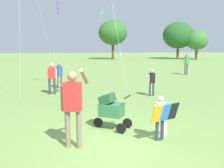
# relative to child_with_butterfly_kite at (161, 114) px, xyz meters

# --- Properties ---
(ground_plane) EXTENTS (120.00, 120.00, 0.00)m
(ground_plane) POSITION_rel_child_with_butterfly_kite_xyz_m (-1.28, -0.20, -0.67)
(ground_plane) COLOR #75994C
(treeline_distant) EXTENTS (39.10, 6.47, 5.96)m
(treeline_distant) POSITION_rel_child_with_butterfly_kite_xyz_m (-1.35, 31.41, 2.89)
(treeline_distant) COLOR brown
(treeline_distant) RESTS_ON ground
(child_with_butterfly_kite) EXTENTS (0.79, 0.51, 1.12)m
(child_with_butterfly_kite) POSITION_rel_child_with_butterfly_kite_xyz_m (0.00, 0.00, 0.00)
(child_with_butterfly_kite) COLOR #33384C
(child_with_butterfly_kite) RESTS_ON ground
(person_adult_flyer) EXTENTS (0.67, 0.54, 1.86)m
(person_adult_flyer) POSITION_rel_child_with_butterfly_kite_xyz_m (-2.14, -0.13, 0.40)
(person_adult_flyer) COLOR #7F705B
(person_adult_flyer) RESTS_ON ground
(stroller) EXTENTS (1.08, 0.86, 1.03)m
(stroller) POSITION_rel_child_with_butterfly_kite_xyz_m (-1.09, 1.05, -0.06)
(stroller) COLOR black
(stroller) RESTS_ON ground
(person_red_shirt) EXTENTS (0.38, 0.24, 1.24)m
(person_red_shirt) POSITION_rel_child_with_butterfly_kite_xyz_m (1.44, 5.45, 0.06)
(person_red_shirt) COLOR #33384C
(person_red_shirt) RESTS_ON ground
(person_sitting_far) EXTENTS (0.46, 0.35, 1.60)m
(person_sitting_far) POSITION_rel_child_with_butterfly_kite_xyz_m (6.47, 13.00, 0.27)
(person_sitting_far) COLOR #4C4C51
(person_sitting_far) RESTS_ON ground
(person_couple_left) EXTENTS (0.48, 0.21, 1.49)m
(person_couple_left) POSITION_rel_child_with_butterfly_kite_xyz_m (-3.10, 6.56, 0.21)
(person_couple_left) COLOR #33384C
(person_couple_left) RESTS_ON ground
(person_kid_running) EXTENTS (0.39, 0.31, 1.38)m
(person_kid_running) POSITION_rel_child_with_butterfly_kite_xyz_m (-2.83, 8.28, 0.14)
(person_kid_running) COLOR #4C4C51
(person_kid_running) RESTS_ON ground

